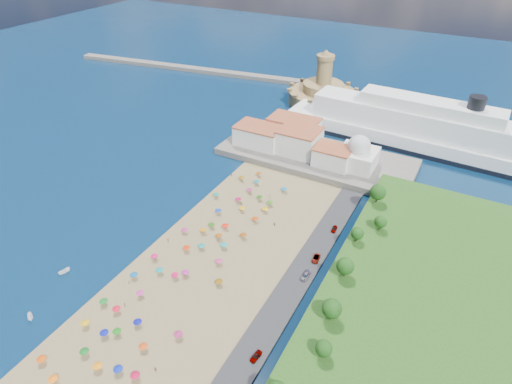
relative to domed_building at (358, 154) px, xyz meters
The scene contains 13 objects.
ground 77.60m from the domed_building, 112.91° to the right, with size 700.00×700.00×0.00m, color #071938.
terrace 21.44m from the domed_building, behind, with size 90.00×36.00×3.00m, color #59544C.
jetty 56.51m from the domed_building, 138.62° to the left, with size 18.00×70.00×2.40m, color #59544C.
breakwater 162.43m from the domed_building, 149.64° to the left, with size 200.00×7.00×2.60m, color #59544C.
waterfront_buildings 33.17m from the domed_building, behind, with size 57.00×29.00×11.00m.
domed_building is the anchor object (origin of this frame).
fortress 79.11m from the domed_building, 122.08° to the left, with size 40.00×40.00×32.40m.
cruise_ship 43.15m from the domed_building, 59.78° to the left, with size 140.20×27.03×30.45m.
beach_parasols 88.60m from the domed_building, 110.70° to the right, with size 30.50×114.54×2.20m.
beachgoers 74.60m from the domed_building, 116.48° to the right, with size 32.72×91.60×1.86m.
moored_boats 130.44m from the domed_building, 118.04° to the right, with size 9.30×21.35×1.54m.
parked_cars 71.80m from the domed_building, 85.18° to the right, with size 2.66×64.40×1.38m.
hillside_trees 77.85m from the domed_building, 76.42° to the right, with size 11.37×105.18×7.72m.
Camera 1 is at (68.76, -95.06, 99.82)m, focal length 30.00 mm.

